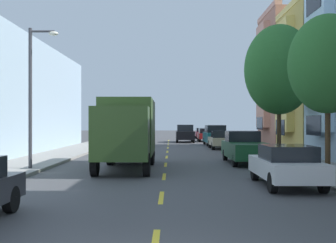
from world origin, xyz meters
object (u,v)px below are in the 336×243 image
Objects in this scene: parked_pickup_forest at (246,148)px; parked_sedan_white at (286,165)px; parked_wagon_red at (206,134)px; moving_black_sedan at (185,133)px; street_tree_third at (279,70)px; delivery_box_truck at (128,129)px; parked_sedan_sky at (124,137)px; street_lamp at (34,86)px; parked_suv_teal at (215,135)px; street_tree_second at (328,64)px; parked_sedan_navy at (134,134)px; parked_sedan_burgundy at (202,133)px; parked_hatchback_champagne at (221,140)px.

parked_sedan_white is at bearing -90.34° from parked_pickup_forest.
moving_black_sedan is at bearing -140.17° from parked_wagon_red.
street_tree_third reaches higher than delivery_box_truck.
parked_sedan_sky is at bearing 121.58° from street_tree_third.
street_lamp is 1.31× the size of parked_suv_teal.
parked_suv_teal reaches higher than parked_sedan_white.
street_tree_second reaches higher than parked_sedan_sky.
street_tree_second is at bearing -86.38° from parked_wagon_red.
street_lamp is 4.77m from delivery_box_truck.
street_tree_second is 39.73m from parked_sedan_navy.
street_lamp is 1.32× the size of moving_black_sedan.
street_tree_third reaches higher than parked_sedan_burgundy.
parked_sedan_navy is (-10.81, 30.25, -4.45)m from street_tree_third.
parked_wagon_red is (-0.04, 26.78, -0.02)m from parked_pickup_forest.
parked_pickup_forest is 35.22m from parked_sedan_burgundy.
parked_suv_teal is 8.55m from parked_wagon_red.
street_tree_third is 1.68× the size of parked_sedan_navy.
parked_sedan_navy is (-8.73, 31.37, -0.08)m from parked_pickup_forest.
delivery_box_truck is at bearing -83.34° from parked_sedan_sky.
parked_suv_teal is (8.89, -13.13, 0.24)m from parked_sedan_navy.
delivery_box_truck is at bearing -85.61° from parked_sedan_navy.
street_tree_second is 42.11m from parked_sedan_burgundy.
delivery_box_truck is 1.77× the size of parked_sedan_white.
parked_suv_teal is at bearing -89.82° from parked_sedan_burgundy.
street_lamp is 1.41× the size of parked_sedan_white.
parked_pickup_forest reaches higher than parked_sedan_sky.
parked_suv_teal reaches higher than parked_hatchback_champagne.
parked_sedan_burgundy is (-1.97, 41.90, -3.74)m from street_tree_second.
parked_sedan_navy is at bearing 105.86° from street_tree_second.
parked_hatchback_champagne is (0.06, 12.56, -0.07)m from parked_pickup_forest.
parked_sedan_navy and parked_sedan_white have the same top height.
parked_wagon_red and parked_hatchback_champagne have the same top height.
parked_pickup_forest is 20.35m from parked_sedan_sky.
parked_wagon_red is (-2.12, 33.45, -3.69)m from street_tree_second.
parked_hatchback_champagne reaches higher than parked_sedan_burgundy.
parked_suv_teal is (0.05, -16.99, 0.24)m from parked_sedan_burgundy.
parked_suv_teal is 1.03× the size of parked_wagon_red.
parked_suv_teal is at bearing 89.54° from parked_sedan_white.
parked_hatchback_champagne is 10.46m from parked_sedan_sky.
delivery_box_truck is (4.14, 1.37, -1.94)m from street_lamp.
parked_suv_teal is at bearing 94.40° from street_tree_second.
parked_sedan_burgundy and parked_sedan_white have the same top height.
parked_sedan_white is at bearing -137.45° from street_tree_second.
street_lamp is at bearing -108.38° from parked_wagon_red.
parked_wagon_red is at bearing 91.35° from parked_suv_teal.
delivery_box_truck reaches higher than parked_sedan_navy.
delivery_box_truck is at bearing -99.36° from parked_sedan_burgundy.
parked_sedan_burgundy is 0.93× the size of parked_suv_teal.
parked_hatchback_champagne is 0.84× the size of moving_black_sedan.
parked_hatchback_champagne is (6.18, 15.18, -1.14)m from delivery_box_truck.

